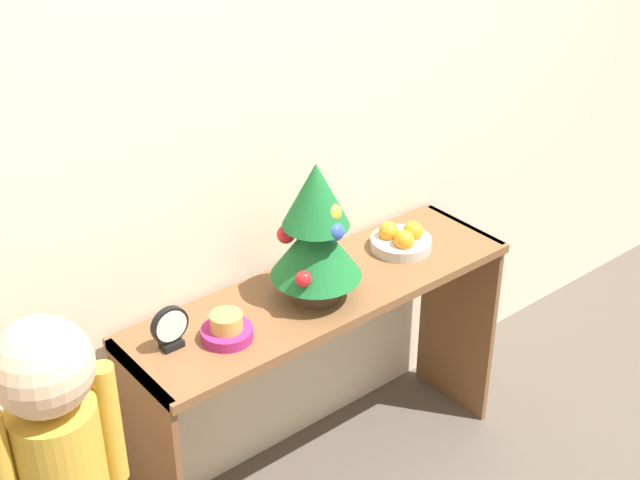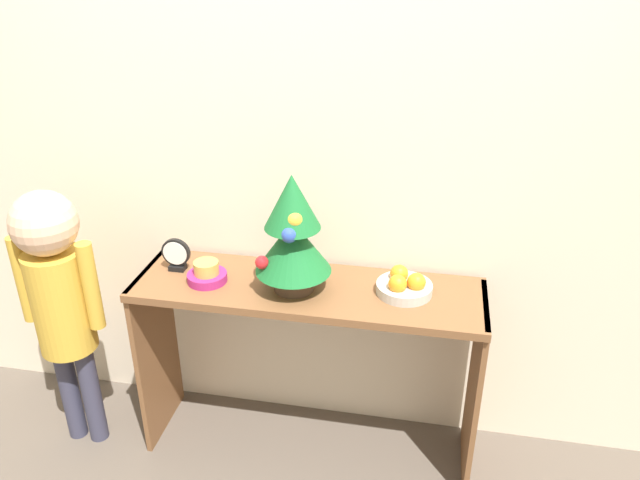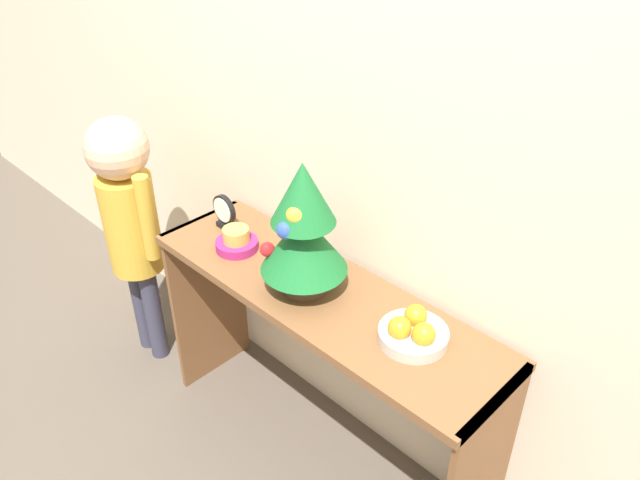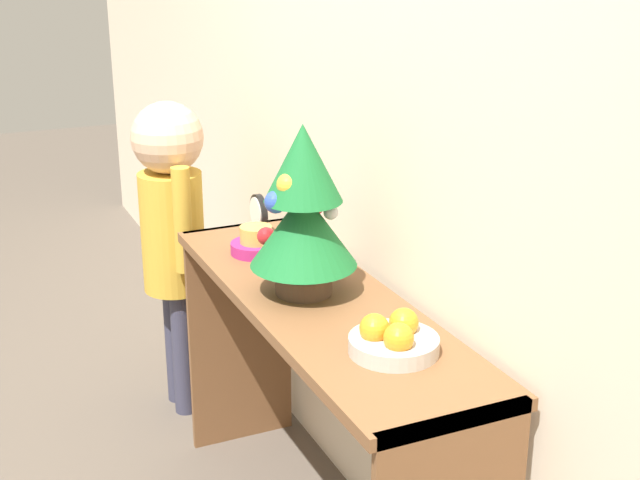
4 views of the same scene
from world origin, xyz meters
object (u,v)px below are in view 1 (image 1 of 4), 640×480
at_px(mini_tree, 316,232).
at_px(desk_clock, 170,328).
at_px(child_figure, 59,455).
at_px(fruit_bowl, 401,240).
at_px(singing_bowl, 227,329).

bearing_deg(mini_tree, desk_clock, 173.50).
bearing_deg(child_figure, mini_tree, 6.96).
distance_m(mini_tree, child_figure, 0.93).
bearing_deg(desk_clock, child_figure, -158.73).
bearing_deg(mini_tree, child_figure, -173.04).
relative_size(mini_tree, child_figure, 0.40).
relative_size(fruit_bowl, singing_bowl, 1.36).
distance_m(singing_bowl, desk_clock, 0.16).
bearing_deg(child_figure, singing_bowl, 10.19).
bearing_deg(singing_bowl, child_figure, -169.81).
bearing_deg(fruit_bowl, mini_tree, -173.51).
bearing_deg(fruit_bowl, singing_bowl, -175.83).
bearing_deg(mini_tree, fruit_bowl, 6.49).
xyz_separation_m(mini_tree, desk_clock, (-0.47, 0.05, -0.16)).
height_order(fruit_bowl, child_figure, child_figure).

